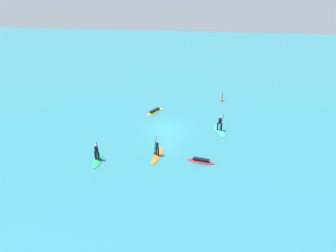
{
  "coord_description": "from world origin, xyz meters",
  "views": [
    {
      "loc": [
        3.35,
        -29.62,
        16.08
      ],
      "look_at": [
        0.0,
        0.0,
        0.5
      ],
      "focal_mm": 32.43,
      "sensor_mm": 36.0,
      "label": 1
    }
  ],
  "objects_px": {
    "surfer_on_red_board": "(201,160)",
    "marker_buoy": "(222,99)",
    "surfer_on_green_board": "(97,157)",
    "surfer_on_orange_board": "(157,152)",
    "surfer_on_teal_board": "(219,128)",
    "surfer_on_yellow_board": "(155,111)"
  },
  "relations": [
    {
      "from": "surfer_on_yellow_board",
      "to": "surfer_on_orange_board",
      "type": "distance_m",
      "value": 10.05
    },
    {
      "from": "surfer_on_green_board",
      "to": "surfer_on_yellow_board",
      "type": "height_order",
      "value": "surfer_on_green_board"
    },
    {
      "from": "marker_buoy",
      "to": "surfer_on_green_board",
      "type": "bearing_deg",
      "value": -127.78
    },
    {
      "from": "surfer_on_orange_board",
      "to": "surfer_on_green_board",
      "type": "bearing_deg",
      "value": 113.43
    },
    {
      "from": "surfer_on_red_board",
      "to": "marker_buoy",
      "type": "relative_size",
      "value": 1.92
    },
    {
      "from": "surfer_on_green_board",
      "to": "surfer_on_red_board",
      "type": "relative_size",
      "value": 1.05
    },
    {
      "from": "surfer_on_green_board",
      "to": "surfer_on_teal_board",
      "type": "relative_size",
      "value": 0.92
    },
    {
      "from": "surfer_on_green_board",
      "to": "surfer_on_orange_board",
      "type": "height_order",
      "value": "surfer_on_orange_board"
    },
    {
      "from": "surfer_on_red_board",
      "to": "surfer_on_green_board",
      "type": "bearing_deg",
      "value": 15.69
    },
    {
      "from": "surfer_on_red_board",
      "to": "surfer_on_orange_board",
      "type": "xyz_separation_m",
      "value": [
        -4.19,
        0.54,
        0.25
      ]
    },
    {
      "from": "surfer_on_green_board",
      "to": "surfer_on_orange_board",
      "type": "xyz_separation_m",
      "value": [
        5.47,
        1.4,
        -0.02
      ]
    },
    {
      "from": "surfer_on_green_board",
      "to": "marker_buoy",
      "type": "xyz_separation_m",
      "value": [
        12.26,
        15.82,
        -0.2
      ]
    },
    {
      "from": "surfer_on_green_board",
      "to": "surfer_on_yellow_board",
      "type": "xyz_separation_m",
      "value": [
        3.72,
        11.29,
        -0.27
      ]
    },
    {
      "from": "surfer_on_red_board",
      "to": "marker_buoy",
      "type": "bearing_deg",
      "value": -89.26
    },
    {
      "from": "surfer_on_green_board",
      "to": "surfer_on_teal_board",
      "type": "xyz_separation_m",
      "value": [
        11.59,
        7.13,
        0.0
      ]
    },
    {
      "from": "surfer_on_red_board",
      "to": "marker_buoy",
      "type": "distance_m",
      "value": 15.18
    },
    {
      "from": "marker_buoy",
      "to": "surfer_on_yellow_board",
      "type": "bearing_deg",
      "value": -152.07
    },
    {
      "from": "surfer_on_green_board",
      "to": "marker_buoy",
      "type": "distance_m",
      "value": 20.02
    },
    {
      "from": "surfer_on_teal_board",
      "to": "surfer_on_yellow_board",
      "type": "distance_m",
      "value": 8.9
    },
    {
      "from": "surfer_on_teal_board",
      "to": "marker_buoy",
      "type": "bearing_deg",
      "value": -21.41
    },
    {
      "from": "surfer_on_teal_board",
      "to": "surfer_on_orange_board",
      "type": "height_order",
      "value": "surfer_on_orange_board"
    },
    {
      "from": "surfer_on_green_board",
      "to": "marker_buoy",
      "type": "height_order",
      "value": "surfer_on_green_board"
    }
  ]
}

